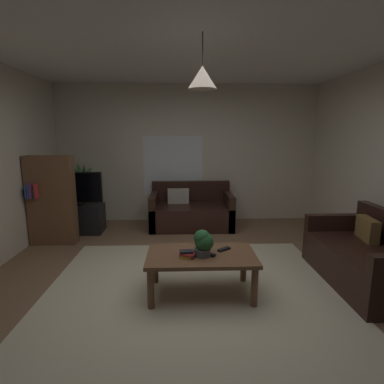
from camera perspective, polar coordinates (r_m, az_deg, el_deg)
floor at (r=3.61m, az=0.18°, el=-17.72°), size 5.05×5.55×0.02m
rug at (r=3.42m, az=0.31°, el=-19.12°), size 3.28×3.05×0.01m
wall_back at (r=5.98m, az=-0.85°, el=7.21°), size 5.17×0.06×2.66m
ceiling at (r=3.30m, az=0.21°, el=27.66°), size 5.05×5.55×0.02m
window_pane at (r=5.97m, az=-3.61°, el=5.05°), size 1.16×0.01×1.16m
couch_under_window at (r=5.64m, az=-0.16°, el=-3.89°), size 1.51×0.84×0.82m
couch_right_side at (r=4.12m, az=30.43°, el=-11.16°), size 0.84×1.52×0.82m
coffee_table at (r=3.31m, az=1.76°, el=-12.77°), size 1.16×0.65×0.46m
book_on_table_0 at (r=3.19m, az=-1.18°, el=-12.07°), size 0.13×0.12×0.03m
book_on_table_1 at (r=3.18m, az=-0.90°, el=-11.66°), size 0.17×0.14×0.02m
book_on_table_2 at (r=3.17m, az=-1.10°, el=-11.28°), size 0.14×0.09×0.02m
remote_on_table_0 at (r=3.39m, az=6.07°, el=-10.75°), size 0.16×0.14×0.02m
remote_on_table_1 at (r=3.25m, az=3.07°, el=-11.69°), size 0.16×0.12×0.02m
potted_plant_on_table at (r=3.19m, az=2.14°, el=-9.50°), size 0.21×0.20×0.28m
tv_stand at (r=5.70m, az=-20.96°, el=-4.74°), size 0.90×0.44×0.50m
tv at (r=5.56m, az=-21.42°, el=0.66°), size 0.94×0.16×0.58m
potted_palm_corner at (r=6.12m, az=-19.75°, el=-0.64°), size 0.78×0.83×1.25m
bookshelf_corner at (r=5.17m, az=-25.17°, el=-1.45°), size 0.70×0.31×1.40m
pendant_lamp at (r=3.07m, az=1.98°, el=20.92°), size 0.28×0.28×0.51m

